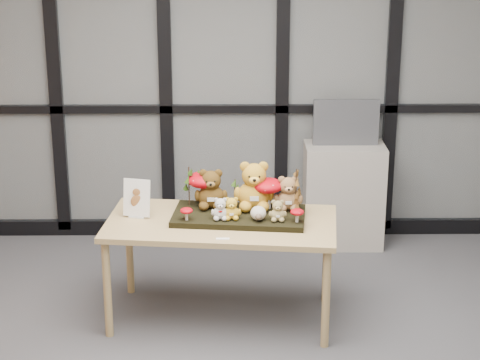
{
  "coord_description": "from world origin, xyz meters",
  "views": [
    {
      "loc": [
        0.06,
        -4.11,
        2.7
      ],
      "look_at": [
        0.11,
        0.98,
        0.97
      ],
      "focal_mm": 65.0,
      "sensor_mm": 36.0,
      "label": 1
    }
  ],
  "objects_px": {
    "bear_small_yellow": "(232,207)",
    "mushroom_front_left": "(187,213)",
    "mushroom_back_right": "(268,192)",
    "bear_pooh_yellow": "(254,183)",
    "bear_tan_back": "(288,191)",
    "bear_beige_small": "(278,209)",
    "mushroom_front_right": "(297,215)",
    "sign_holder": "(137,200)",
    "mushroom_back_left": "(204,187)",
    "bear_white_bow": "(220,207)",
    "diorama_tray": "(239,216)",
    "bear_brown_medium": "(211,186)",
    "cabinet": "(343,195)",
    "plush_cream_hedgehog": "(258,212)",
    "display_table": "(221,231)",
    "monitor": "(346,122)"
  },
  "relations": [
    {
      "from": "bear_white_bow",
      "to": "plush_cream_hedgehog",
      "type": "height_order",
      "value": "bear_white_bow"
    },
    {
      "from": "mushroom_front_right",
      "to": "sign_holder",
      "type": "relative_size",
      "value": 0.38
    },
    {
      "from": "mushroom_back_right",
      "to": "cabinet",
      "type": "relative_size",
      "value": 0.27
    },
    {
      "from": "diorama_tray",
      "to": "cabinet",
      "type": "distance_m",
      "value": 1.48
    },
    {
      "from": "display_table",
      "to": "bear_pooh_yellow",
      "type": "bearing_deg",
      "value": 40.35
    },
    {
      "from": "diorama_tray",
      "to": "bear_small_yellow",
      "type": "relative_size",
      "value": 5.3
    },
    {
      "from": "plush_cream_hedgehog",
      "to": "bear_small_yellow",
      "type": "bearing_deg",
      "value": 178.43
    },
    {
      "from": "sign_holder",
      "to": "mushroom_back_right",
      "type": "bearing_deg",
      "value": 17.02
    },
    {
      "from": "diorama_tray",
      "to": "mushroom_front_left",
      "type": "height_order",
      "value": "mushroom_front_left"
    },
    {
      "from": "bear_white_bow",
      "to": "bear_beige_small",
      "type": "distance_m",
      "value": 0.36
    },
    {
      "from": "mushroom_back_left",
      "to": "bear_small_yellow",
      "type": "bearing_deg",
      "value": -55.05
    },
    {
      "from": "sign_holder",
      "to": "plush_cream_hedgehog",
      "type": "bearing_deg",
      "value": 2.16
    },
    {
      "from": "display_table",
      "to": "diorama_tray",
      "type": "bearing_deg",
      "value": 26.57
    },
    {
      "from": "bear_small_yellow",
      "to": "mushroom_front_left",
      "type": "bearing_deg",
      "value": -169.55
    },
    {
      "from": "bear_pooh_yellow",
      "to": "mushroom_back_right",
      "type": "distance_m",
      "value": 0.11
    },
    {
      "from": "bear_brown_medium",
      "to": "mushroom_front_left",
      "type": "height_order",
      "value": "bear_brown_medium"
    },
    {
      "from": "diorama_tray",
      "to": "mushroom_back_right",
      "type": "bearing_deg",
      "value": 32.51
    },
    {
      "from": "bear_brown_medium",
      "to": "bear_small_yellow",
      "type": "xyz_separation_m",
      "value": [
        0.13,
        -0.21,
        -0.06
      ]
    },
    {
      "from": "bear_white_bow",
      "to": "monitor",
      "type": "relative_size",
      "value": 0.31
    },
    {
      "from": "bear_small_yellow",
      "to": "sign_holder",
      "type": "distance_m",
      "value": 0.62
    },
    {
      "from": "bear_white_bow",
      "to": "bear_beige_small",
      "type": "bearing_deg",
      "value": 2.09
    },
    {
      "from": "mushroom_front_right",
      "to": "mushroom_back_left",
      "type": "bearing_deg",
      "value": 151.43
    },
    {
      "from": "bear_pooh_yellow",
      "to": "bear_tan_back",
      "type": "distance_m",
      "value": 0.23
    },
    {
      "from": "bear_pooh_yellow",
      "to": "mushroom_back_right",
      "type": "xyz_separation_m",
      "value": [
        0.09,
        -0.01,
        -0.06
      ]
    },
    {
      "from": "bear_beige_small",
      "to": "mushroom_front_right",
      "type": "distance_m",
      "value": 0.13
    },
    {
      "from": "bear_tan_back",
      "to": "bear_white_bow",
      "type": "relative_size",
      "value": 1.59
    },
    {
      "from": "display_table",
      "to": "bear_small_yellow",
      "type": "height_order",
      "value": "bear_small_yellow"
    },
    {
      "from": "bear_brown_medium",
      "to": "plush_cream_hedgehog",
      "type": "relative_size",
      "value": 2.87
    },
    {
      "from": "monitor",
      "to": "display_table",
      "type": "bearing_deg",
      "value": -126.87
    },
    {
      "from": "mushroom_front_left",
      "to": "mushroom_back_right",
      "type": "bearing_deg",
      "value": 21.72
    },
    {
      "from": "diorama_tray",
      "to": "bear_white_bow",
      "type": "distance_m",
      "value": 0.18
    },
    {
      "from": "display_table",
      "to": "bear_pooh_yellow",
      "type": "distance_m",
      "value": 0.38
    },
    {
      "from": "mushroom_back_left",
      "to": "mushroom_front_left",
      "type": "xyz_separation_m",
      "value": [
        -0.1,
        -0.28,
        -0.08
      ]
    },
    {
      "from": "mushroom_back_left",
      "to": "mushroom_front_left",
      "type": "distance_m",
      "value": 0.31
    },
    {
      "from": "display_table",
      "to": "sign_holder",
      "type": "height_order",
      "value": "sign_holder"
    },
    {
      "from": "bear_tan_back",
      "to": "plush_cream_hedgehog",
      "type": "xyz_separation_m",
      "value": [
        -0.2,
        -0.19,
        -0.07
      ]
    },
    {
      "from": "bear_white_bow",
      "to": "mushroom_front_right",
      "type": "height_order",
      "value": "bear_white_bow"
    },
    {
      "from": "bear_brown_medium",
      "to": "cabinet",
      "type": "bearing_deg",
      "value": 53.13
    },
    {
      "from": "bear_brown_medium",
      "to": "plush_cream_hedgehog",
      "type": "bearing_deg",
      "value": -31.64
    },
    {
      "from": "bear_pooh_yellow",
      "to": "bear_white_bow",
      "type": "height_order",
      "value": "bear_pooh_yellow"
    },
    {
      "from": "diorama_tray",
      "to": "bear_beige_small",
      "type": "height_order",
      "value": "bear_beige_small"
    },
    {
      "from": "diorama_tray",
      "to": "cabinet",
      "type": "bearing_deg",
      "value": 61.53
    },
    {
      "from": "bear_white_bow",
      "to": "bear_pooh_yellow",
      "type": "bearing_deg",
      "value": 49.07
    },
    {
      "from": "diorama_tray",
      "to": "bear_small_yellow",
      "type": "bearing_deg",
      "value": -110.79
    },
    {
      "from": "bear_small_yellow",
      "to": "monitor",
      "type": "xyz_separation_m",
      "value": [
        0.87,
        1.3,
        0.2
      ]
    },
    {
      "from": "diorama_tray",
      "to": "monitor",
      "type": "xyz_separation_m",
      "value": [
        0.82,
        1.21,
        0.29
      ]
    },
    {
      "from": "mushroom_back_right",
      "to": "monitor",
      "type": "xyz_separation_m",
      "value": [
        0.64,
        1.12,
        0.16
      ]
    },
    {
      "from": "bear_tan_back",
      "to": "mushroom_front_left",
      "type": "xyz_separation_m",
      "value": [
        -0.64,
        -0.18,
        -0.08
      ]
    },
    {
      "from": "display_table",
      "to": "bear_brown_medium",
      "type": "xyz_separation_m",
      "value": [
        -0.07,
        0.16,
        0.24
      ]
    },
    {
      "from": "bear_tan_back",
      "to": "bear_beige_small",
      "type": "bearing_deg",
      "value": -105.32
    }
  ]
}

